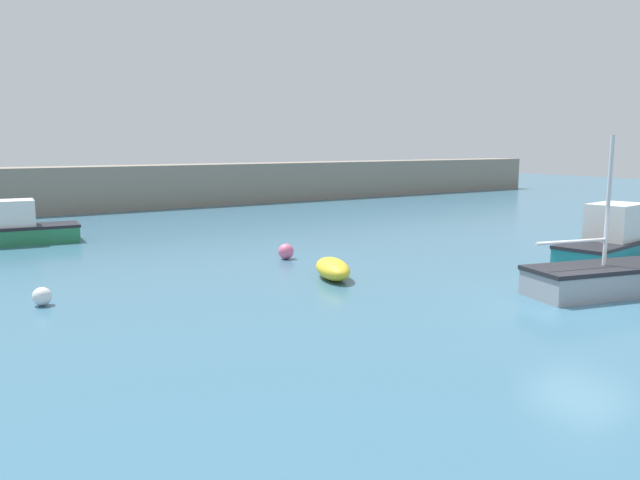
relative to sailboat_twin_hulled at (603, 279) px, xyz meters
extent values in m
cube|color=#38667F|center=(-1.76, -0.59, -0.54)|extent=(120.00, 120.00, 0.20)
cube|color=gray|center=(-1.76, 30.53, 0.97)|extent=(67.94, 2.83, 2.81)
cube|color=gray|center=(0.00, 0.00, -0.08)|extent=(4.65, 2.63, 0.71)
cube|color=black|center=(0.00, 0.00, 0.33)|extent=(4.75, 2.68, 0.12)
cylinder|color=silver|center=(0.00, 0.00, 2.13)|extent=(0.11, 0.11, 3.71)
cylinder|color=silver|center=(-1.13, 0.28, 1.12)|extent=(2.28, 0.64, 0.09)
ellipsoid|color=yellow|center=(-5.19, 5.81, -0.11)|extent=(1.60, 2.35, 0.65)
cube|color=teal|center=(5.07, 2.97, -0.14)|extent=(5.43, 2.54, 0.59)
cube|color=black|center=(5.07, 2.97, 0.21)|extent=(5.54, 2.59, 0.12)
cube|color=silver|center=(5.46, 3.03, 0.87)|extent=(2.27, 1.76, 1.44)
cube|color=#287A4C|center=(-12.21, 18.80, -0.11)|extent=(4.61, 2.16, 0.65)
cube|color=black|center=(-12.21, 18.80, 0.28)|extent=(4.70, 2.20, 0.12)
cube|color=silver|center=(-12.54, 18.83, 0.82)|extent=(1.90, 1.64, 1.21)
sphere|color=#EA668C|center=(-4.68, 9.57, -0.15)|extent=(0.57, 0.57, 0.57)
sphere|color=white|center=(-13.36, 7.30, -0.19)|extent=(0.49, 0.49, 0.49)
camera|label=1|loc=(-16.00, -9.89, 3.74)|focal=35.00mm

